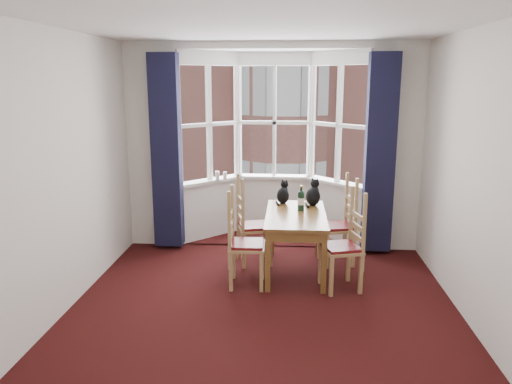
# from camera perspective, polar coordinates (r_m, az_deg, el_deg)

# --- Properties ---
(floor) EXTENTS (4.50, 4.50, 0.00)m
(floor) POSITION_cam_1_polar(r_m,az_deg,el_deg) (5.07, 0.65, -14.37)
(floor) COLOR black
(floor) RESTS_ON ground
(ceiling) EXTENTS (4.50, 4.50, 0.00)m
(ceiling) POSITION_cam_1_polar(r_m,az_deg,el_deg) (4.54, 0.74, 18.92)
(ceiling) COLOR white
(ceiling) RESTS_ON floor
(wall_left) EXTENTS (0.00, 4.50, 4.50)m
(wall_left) POSITION_cam_1_polar(r_m,az_deg,el_deg) (5.13, -22.23, 1.55)
(wall_left) COLOR silver
(wall_left) RESTS_ON floor
(wall_right) EXTENTS (0.00, 4.50, 4.50)m
(wall_right) POSITION_cam_1_polar(r_m,az_deg,el_deg) (4.91, 24.69, 0.86)
(wall_right) COLOR silver
(wall_right) RESTS_ON floor
(wall_near) EXTENTS (4.00, 0.00, 4.00)m
(wall_near) POSITION_cam_1_polar(r_m,az_deg,el_deg) (2.45, -2.59, -9.24)
(wall_near) COLOR silver
(wall_near) RESTS_ON floor
(wall_back_pier_left) EXTENTS (0.70, 0.12, 2.80)m
(wall_back_pier_left) POSITION_cam_1_polar(r_m,az_deg,el_deg) (7.08, -11.66, 5.12)
(wall_back_pier_left) COLOR silver
(wall_back_pier_left) RESTS_ON floor
(wall_back_pier_right) EXTENTS (0.70, 0.12, 2.80)m
(wall_back_pier_right) POSITION_cam_1_polar(r_m,az_deg,el_deg) (6.95, 15.63, 4.77)
(wall_back_pier_right) COLOR silver
(wall_back_pier_right) RESTS_ON floor
(bay_window) EXTENTS (2.76, 0.94, 2.80)m
(bay_window) POSITION_cam_1_polar(r_m,az_deg,el_deg) (7.32, 2.02, 5.62)
(bay_window) COLOR white
(bay_window) RESTS_ON floor
(curtain_left) EXTENTS (0.38, 0.22, 2.60)m
(curtain_left) POSITION_cam_1_polar(r_m,az_deg,el_deg) (6.86, -10.19, 4.52)
(curtain_left) COLOR #161632
(curtain_left) RESTS_ON floor
(curtain_right) EXTENTS (0.38, 0.22, 2.60)m
(curtain_right) POSITION_cam_1_polar(r_m,az_deg,el_deg) (6.74, 13.97, 4.20)
(curtain_right) COLOR #161632
(curtain_right) RESTS_ON floor
(dining_table) EXTENTS (0.72, 1.33, 0.74)m
(dining_table) POSITION_cam_1_polar(r_m,az_deg,el_deg) (6.03, 4.57, -3.37)
(dining_table) COLOR brown
(dining_table) RESTS_ON floor
(chair_left_near) EXTENTS (0.41, 0.43, 0.92)m
(chair_left_near) POSITION_cam_1_polar(r_m,az_deg,el_deg) (5.68, -1.96, -6.15)
(chair_left_near) COLOR #A98652
(chair_left_near) RESTS_ON floor
(chair_left_far) EXTENTS (0.50, 0.51, 0.92)m
(chair_left_far) POSITION_cam_1_polar(r_m,az_deg,el_deg) (6.34, -0.99, -4.11)
(chair_left_far) COLOR #A98652
(chair_left_far) RESTS_ON floor
(chair_right_near) EXTENTS (0.50, 0.51, 0.92)m
(chair_right_near) POSITION_cam_1_polar(r_m,az_deg,el_deg) (5.69, 10.56, -6.33)
(chair_right_near) COLOR #A98652
(chair_right_near) RESTS_ON floor
(chair_right_far) EXTENTS (0.48, 0.50, 0.92)m
(chair_right_far) POSITION_cam_1_polar(r_m,az_deg,el_deg) (6.45, 9.96, -3.98)
(chair_right_far) COLOR #A98652
(chair_right_far) RESTS_ON floor
(cat_left) EXTENTS (0.21, 0.25, 0.31)m
(cat_left) POSITION_cam_1_polar(r_m,az_deg,el_deg) (6.48, 3.12, -0.25)
(cat_left) COLOR black
(cat_left) RESTS_ON dining_table
(cat_right) EXTENTS (0.24, 0.29, 0.35)m
(cat_right) POSITION_cam_1_polar(r_m,az_deg,el_deg) (6.40, 6.56, -0.32)
(cat_right) COLOR black
(cat_right) RESTS_ON dining_table
(wine_bottle) EXTENTS (0.08, 0.08, 0.31)m
(wine_bottle) POSITION_cam_1_polar(r_m,az_deg,el_deg) (6.12, 5.16, -0.88)
(wine_bottle) COLOR black
(wine_bottle) RESTS_ON dining_table
(candle_tall) EXTENTS (0.06, 0.06, 0.13)m
(candle_tall) POSITION_cam_1_polar(r_m,az_deg,el_deg) (7.32, -4.44, 1.90)
(candle_tall) COLOR white
(candle_tall) RESTS_ON bay_window
(candle_short) EXTENTS (0.06, 0.06, 0.11)m
(candle_short) POSITION_cam_1_polar(r_m,az_deg,el_deg) (7.33, -3.57, 1.87)
(candle_short) COLOR white
(candle_short) RESTS_ON bay_window
(street) EXTENTS (80.00, 80.00, 0.00)m
(street) POSITION_cam_1_polar(r_m,az_deg,el_deg) (37.68, 3.68, 0.07)
(street) COLOR #333335
(street) RESTS_ON ground
(tenement_building) EXTENTS (18.40, 7.80, 15.20)m
(tenement_building) POSITION_cam_1_polar(r_m,az_deg,el_deg) (18.53, 3.41, 10.60)
(tenement_building) COLOR #A86457
(tenement_building) RESTS_ON street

